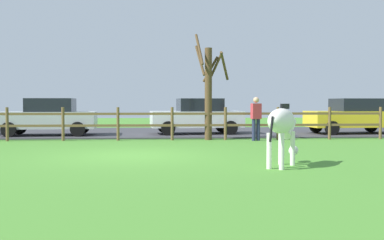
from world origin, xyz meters
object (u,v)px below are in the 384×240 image
zebra (283,125)px  parked_car_yellow (353,116)px  bare_tree (209,88)px  parked_car_silver (48,117)px  parked_car_white (197,116)px  visitor_near_fence (256,117)px

zebra → parked_car_yellow: 11.48m
bare_tree → parked_car_silver: size_ratio=1.00×
bare_tree → parked_car_yellow: size_ratio=0.99×
parked_car_white → parked_car_silver: 6.36m
zebra → visitor_near_fence: (0.84, 6.93, -0.02)m
parked_car_silver → visitor_near_fence: (8.29, -2.67, 0.06)m
bare_tree → parked_car_white: bearing=94.8°
parked_car_yellow → parked_car_white: size_ratio=0.99×
parked_car_yellow → parked_car_white: same height
zebra → parked_car_silver: size_ratio=0.41×
visitor_near_fence → parked_car_silver: bearing=162.1°
parked_car_white → parked_car_silver: size_ratio=1.02×
parked_car_yellow → visitor_near_fence: (-5.01, -2.95, 0.06)m
bare_tree → visitor_near_fence: 2.11m
parked_car_white → visitor_near_fence: bearing=-58.9°
zebra → parked_car_silver: bearing=127.8°
bare_tree → visitor_near_fence: bearing=-17.0°
zebra → parked_car_white: (-1.12, 10.17, -0.08)m
visitor_near_fence → bare_tree: bearing=163.0°
bare_tree → parked_car_white: size_ratio=0.98×
parked_car_white → visitor_near_fence: visitor_near_fence is taller
zebra → visitor_near_fence: visitor_near_fence is taller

